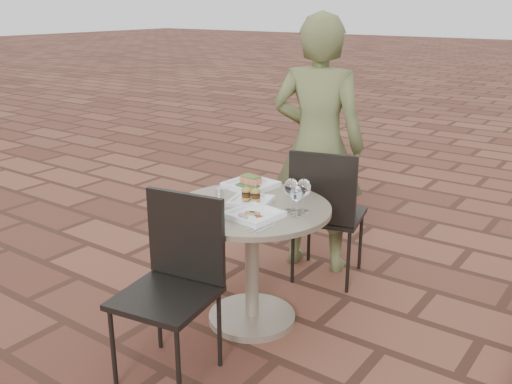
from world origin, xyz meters
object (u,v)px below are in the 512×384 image
Objects in this scene: diner at (318,146)px; plate_sliders at (251,199)px; plate_salmon at (251,184)px; chair_near at (175,271)px; plate_tuna at (254,214)px; cafe_table at (252,246)px; chair_far at (326,206)px.

plate_sliders is (0.06, -0.86, -0.13)m from diner.
plate_sliders reaches higher than plate_salmon.
plate_tuna is (0.15, 0.46, 0.20)m from chair_near.
chair_near reaches higher than plate_sliders.
plate_sliders is at bearing 130.85° from plate_tuna.
plate_tuna is (0.15, -0.17, -0.01)m from plate_sliders.
chair_near is 3.11× the size of plate_salmon.
plate_tuna is (0.21, -1.03, -0.14)m from diner.
diner reaches higher than plate_tuna.
cafe_table is 0.97× the size of chair_near.
diner is 0.65m from plate_salmon.
chair_near is at bearing -93.78° from cafe_table.
plate_sliders is 0.98× the size of plate_tuna.
chair_near is at bearing -78.86° from plate_salmon.
diner reaches higher than chair_far.
chair_far reaches higher than plate_sliders.
plate_salmon reaches higher than cafe_table.
chair_near is at bearing 70.14° from chair_far.
diner reaches higher than chair_near.
chair_far is 3.35× the size of plate_tuna.
plate_tuna is at bearing 77.27° from chair_far.
diner reaches higher than plate_sliders.
plate_sliders is at bearing 64.91° from chair_far.
plate_salmon is at bearing 127.19° from cafe_table.
chair_near is at bearing 77.28° from diner.
plate_salmon is at bearing 128.36° from plate_tuna.
diner is at bearing 95.95° from cafe_table.
plate_tuna is (0.32, -0.41, -0.01)m from plate_salmon.
plate_tuna is at bearing -49.28° from cafe_table.
cafe_table is at bearing 76.71° from chair_near.
cafe_table is 0.44m from plate_salmon.
cafe_table is at bearing -48.71° from plate_sliders.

